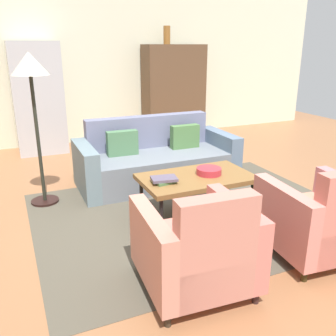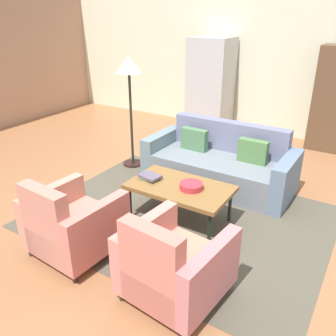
{
  "view_description": "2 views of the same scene",
  "coord_description": "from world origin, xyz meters",
  "px_view_note": "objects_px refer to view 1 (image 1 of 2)",
  "views": [
    {
      "loc": [
        -1.63,
        -3.39,
        1.78
      ],
      "look_at": [
        -0.09,
        0.08,
        0.51
      ],
      "focal_mm": 39.14,
      "sensor_mm": 36.0,
      "label": 1
    },
    {
      "loc": [
        1.96,
        -3.38,
        2.36
      ],
      "look_at": [
        -0.1,
        -0.03,
        0.58
      ],
      "focal_mm": 37.96,
      "sensor_mm": 36.0,
      "label": 2
    }
  ],
  "objects_px": {
    "couch": "(155,161)",
    "armchair_right": "(321,221)",
    "cabinet": "(174,92)",
    "floor_lamp": "(31,78)",
    "fruit_bowl": "(209,171)",
    "book_stack": "(164,180)",
    "refrigerator": "(38,98)",
    "coffee_table": "(197,179)",
    "armchair_left": "(198,251)",
    "vase_tall": "(167,35)"
  },
  "relations": [
    {
      "from": "cabinet",
      "to": "floor_lamp",
      "type": "relative_size",
      "value": 1.05
    },
    {
      "from": "armchair_left",
      "to": "floor_lamp",
      "type": "bearing_deg",
      "value": 115.71
    },
    {
      "from": "couch",
      "to": "fruit_bowl",
      "type": "height_order",
      "value": "couch"
    },
    {
      "from": "armchair_left",
      "to": "fruit_bowl",
      "type": "relative_size",
      "value": 3.26
    },
    {
      "from": "armchair_right",
      "to": "floor_lamp",
      "type": "bearing_deg",
      "value": 138.98
    },
    {
      "from": "book_stack",
      "to": "refrigerator",
      "type": "distance_m",
      "value": 3.57
    },
    {
      "from": "floor_lamp",
      "to": "fruit_bowl",
      "type": "bearing_deg",
      "value": -32.44
    },
    {
      "from": "cabinet",
      "to": "vase_tall",
      "type": "bearing_deg",
      "value": -178.19
    },
    {
      "from": "armchair_right",
      "to": "book_stack",
      "type": "relative_size",
      "value": 3.09
    },
    {
      "from": "fruit_bowl",
      "to": "book_stack",
      "type": "distance_m",
      "value": 0.55
    },
    {
      "from": "coffee_table",
      "to": "cabinet",
      "type": "distance_m",
      "value": 3.78
    },
    {
      "from": "armchair_left",
      "to": "floor_lamp",
      "type": "xyz_separation_m",
      "value": [
        -0.88,
        2.2,
        1.1
      ]
    },
    {
      "from": "couch",
      "to": "armchair_right",
      "type": "xyz_separation_m",
      "value": [
        0.59,
        -2.35,
        0.06
      ]
    },
    {
      "from": "coffee_table",
      "to": "vase_tall",
      "type": "bearing_deg",
      "value": 71.21
    },
    {
      "from": "couch",
      "to": "armchair_left",
      "type": "relative_size",
      "value": 2.39
    },
    {
      "from": "armchair_right",
      "to": "book_stack",
      "type": "distance_m",
      "value": 1.5
    },
    {
      "from": "vase_tall",
      "to": "refrigerator",
      "type": "bearing_deg",
      "value": -177.66
    },
    {
      "from": "book_stack",
      "to": "vase_tall",
      "type": "distance_m",
      "value": 4.15
    },
    {
      "from": "vase_tall",
      "to": "floor_lamp",
      "type": "height_order",
      "value": "vase_tall"
    },
    {
      "from": "vase_tall",
      "to": "refrigerator",
      "type": "height_order",
      "value": "vase_tall"
    },
    {
      "from": "book_stack",
      "to": "armchair_left",
      "type": "bearing_deg",
      "value": -100.49
    },
    {
      "from": "armchair_left",
      "to": "armchair_right",
      "type": "relative_size",
      "value": 1.0
    },
    {
      "from": "coffee_table",
      "to": "floor_lamp",
      "type": "xyz_separation_m",
      "value": [
        -1.48,
        1.04,
        1.02
      ]
    },
    {
      "from": "couch",
      "to": "armchair_right",
      "type": "height_order",
      "value": "armchair_right"
    },
    {
      "from": "coffee_table",
      "to": "refrigerator",
      "type": "xyz_separation_m",
      "value": [
        -1.25,
        3.4,
        0.51
      ]
    },
    {
      "from": "coffee_table",
      "to": "armchair_left",
      "type": "xyz_separation_m",
      "value": [
        -0.6,
        -1.17,
        -0.08
      ]
    },
    {
      "from": "coffee_table",
      "to": "vase_tall",
      "type": "height_order",
      "value": "vase_tall"
    },
    {
      "from": "book_stack",
      "to": "vase_tall",
      "type": "height_order",
      "value": "vase_tall"
    },
    {
      "from": "fruit_bowl",
      "to": "book_stack",
      "type": "xyz_separation_m",
      "value": [
        -0.55,
        -0.04,
        -0.0
      ]
    },
    {
      "from": "coffee_table",
      "to": "floor_lamp",
      "type": "relative_size",
      "value": 0.7
    },
    {
      "from": "couch",
      "to": "coffee_table",
      "type": "bearing_deg",
      "value": 90.44
    },
    {
      "from": "floor_lamp",
      "to": "armchair_left",
      "type": "bearing_deg",
      "value": -68.27
    },
    {
      "from": "cabinet",
      "to": "coffee_table",
      "type": "bearing_deg",
      "value": -110.93
    },
    {
      "from": "armchair_right",
      "to": "couch",
      "type": "bearing_deg",
      "value": 109.83
    },
    {
      "from": "coffee_table",
      "to": "floor_lamp",
      "type": "bearing_deg",
      "value": 145.02
    },
    {
      "from": "armchair_right",
      "to": "cabinet",
      "type": "height_order",
      "value": "cabinet"
    },
    {
      "from": "coffee_table",
      "to": "armchair_right",
      "type": "distance_m",
      "value": 1.31
    },
    {
      "from": "cabinet",
      "to": "floor_lamp",
      "type": "distance_m",
      "value": 3.79
    },
    {
      "from": "fruit_bowl",
      "to": "cabinet",
      "type": "relative_size",
      "value": 0.15
    },
    {
      "from": "armchair_right",
      "to": "fruit_bowl",
      "type": "height_order",
      "value": "armchair_right"
    },
    {
      "from": "couch",
      "to": "refrigerator",
      "type": "relative_size",
      "value": 1.14
    },
    {
      "from": "coffee_table",
      "to": "armchair_right",
      "type": "relative_size",
      "value": 1.36
    },
    {
      "from": "armchair_left",
      "to": "cabinet",
      "type": "relative_size",
      "value": 0.49
    },
    {
      "from": "fruit_bowl",
      "to": "floor_lamp",
      "type": "xyz_separation_m",
      "value": [
        -1.63,
        1.04,
        0.95
      ]
    },
    {
      "from": "refrigerator",
      "to": "cabinet",
      "type": "bearing_deg",
      "value": 2.31
    },
    {
      "from": "coffee_table",
      "to": "floor_lamp",
      "type": "height_order",
      "value": "floor_lamp"
    },
    {
      "from": "fruit_bowl",
      "to": "vase_tall",
      "type": "height_order",
      "value": "vase_tall"
    },
    {
      "from": "cabinet",
      "to": "refrigerator",
      "type": "height_order",
      "value": "refrigerator"
    },
    {
      "from": "couch",
      "to": "book_stack",
      "type": "distance_m",
      "value": 1.31
    },
    {
      "from": "couch",
      "to": "book_stack",
      "type": "xyz_separation_m",
      "value": [
        -0.4,
        -1.23,
        0.2
      ]
    }
  ]
}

